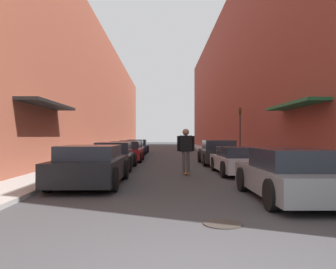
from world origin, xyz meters
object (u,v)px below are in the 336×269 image
at_px(parked_car_left_0, 91,165).
at_px(skateboarder, 186,146).
at_px(parked_car_left_2, 127,152).
at_px(traffic_light, 240,127).
at_px(parked_car_left_1, 115,156).
at_px(manhole_cover, 223,224).
at_px(parked_car_right_0, 291,175).
at_px(parked_car_right_2, 218,153).
at_px(parked_car_left_3, 132,149).
at_px(parked_car_left_4, 137,146).
at_px(parked_car_right_1, 238,161).

distance_m(parked_car_left_0, skateboarder, 4.38).
distance_m(parked_car_left_2, traffic_light, 7.85).
height_order(parked_car_left_2, traffic_light, traffic_light).
height_order(parked_car_left_0, parked_car_left_1, parked_car_left_1).
distance_m(skateboarder, traffic_light, 9.75).
relative_size(skateboarder, manhole_cover, 2.69).
bearing_deg(parked_car_left_2, parked_car_right_0, -66.61).
bearing_deg(traffic_light, parked_car_right_2, -119.34).
relative_size(parked_car_left_1, skateboarder, 2.34).
bearing_deg(traffic_light, parked_car_left_2, -168.42).
relative_size(parked_car_left_3, parked_car_left_4, 1.17).
bearing_deg(parked_car_right_1, parked_car_right_2, 90.49).
bearing_deg(parked_car_right_1, parked_car_left_2, 127.48).
bearing_deg(parked_car_left_2, parked_car_left_4, 90.88).
bearing_deg(parked_car_left_0, parked_car_left_1, 90.20).
distance_m(parked_car_left_1, skateboarder, 3.99).
bearing_deg(parked_car_left_4, parked_car_left_0, -89.57).
relative_size(parked_car_left_2, manhole_cover, 5.60).
xyz_separation_m(parked_car_right_2, manhole_cover, (-2.02, -12.52, -0.64)).
bearing_deg(traffic_light, parked_car_left_0, -123.03).
bearing_deg(manhole_cover, skateboarder, 90.97).
height_order(parked_car_left_0, manhole_cover, parked_car_left_0).
relative_size(parked_car_right_0, manhole_cover, 5.81).
relative_size(parked_car_right_0, parked_car_right_1, 1.01).
bearing_deg(traffic_light, parked_car_left_4, 130.54).
distance_m(parked_car_left_1, parked_car_right_0, 9.43).
relative_size(parked_car_left_4, manhole_cover, 5.77).
bearing_deg(parked_car_left_3, parked_car_left_2, -88.07).
relative_size(parked_car_right_2, manhole_cover, 5.95).
bearing_deg(parked_car_left_0, parked_car_left_4, 90.43).
relative_size(parked_car_left_3, manhole_cover, 6.76).
height_order(parked_car_left_2, parked_car_right_1, parked_car_left_2).
relative_size(parked_car_left_2, parked_car_right_1, 0.98).
xyz_separation_m(parked_car_left_1, parked_car_right_0, (5.47, -7.67, -0.01)).
bearing_deg(parked_car_left_4, parked_car_right_0, -76.37).
bearing_deg(parked_car_left_2, parked_car_right_2, -22.86).
height_order(parked_car_left_3, parked_car_left_4, parked_car_left_4).
relative_size(parked_car_left_0, traffic_light, 1.32).
height_order(parked_car_left_3, parked_car_right_2, parked_car_right_2).
height_order(parked_car_left_1, parked_car_right_1, parked_car_left_1).
bearing_deg(parked_car_right_1, parked_car_left_0, -151.33).
bearing_deg(parked_car_left_4, parked_car_left_2, -89.12).
distance_m(parked_car_left_0, parked_car_left_2, 10.04).
height_order(skateboarder, manhole_cover, skateboarder).
height_order(parked_car_left_1, parked_car_right_0, parked_car_left_1).
height_order(parked_car_left_2, parked_car_left_4, parked_car_left_4).
relative_size(parked_car_left_0, parked_car_right_1, 1.12).
bearing_deg(manhole_cover, parked_car_left_3, 99.95).
distance_m(parked_car_left_1, parked_car_right_2, 6.02).
distance_m(parked_car_right_0, skateboarder, 5.90).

